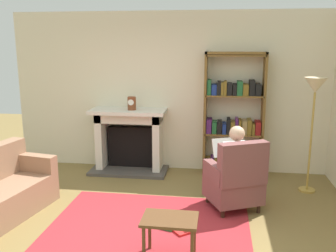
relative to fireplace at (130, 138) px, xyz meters
The scene contains 11 objects.
ground 2.47m from the fireplace, 72.62° to the right, with size 14.00×14.00×0.00m, color olive.
back_wall 1.09m from the fireplace, 19.38° to the left, with size 5.60×0.10×2.70m, color beige.
area_rug 2.20m from the fireplace, 70.20° to the right, with size 2.40×1.80×0.01m, color #A5282F.
fireplace is the anchor object (origin of this frame).
mantel_clock 0.63m from the fireplace, 54.86° to the right, with size 0.14×0.14×0.22m.
bookshelf 1.79m from the fireplace, ahead, with size 0.98×0.32×2.04m.
armchair_reading 2.25m from the fireplace, 38.44° to the right, with size 0.84×0.83×0.97m.
seated_reader 2.14m from the fireplace, 37.04° to the right, with size 0.51×0.60×1.14m.
side_table 2.87m from the fireplace, 68.34° to the right, with size 0.56×0.39×0.46m.
scattered_books 2.28m from the fireplace, 64.09° to the right, with size 0.46×0.48×0.04m.
floor_lamp 3.04m from the fireplace, 11.51° to the right, with size 0.32×0.32×1.70m.
Camera 1 is at (0.80, -3.76, 2.16)m, focal length 39.72 mm.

